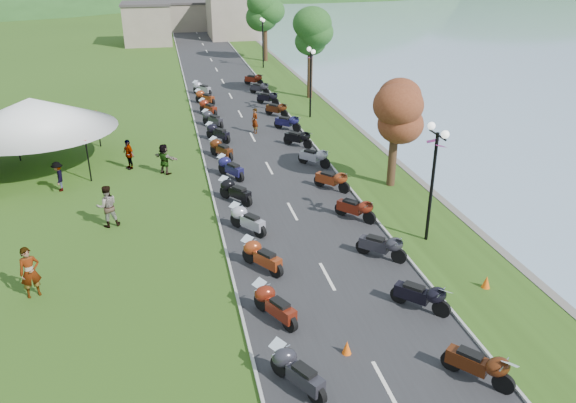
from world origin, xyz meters
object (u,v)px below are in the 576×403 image
pedestrian_a (35,295)px  pedestrian_b (110,226)px  pedestrian_c (61,191)px  vendor_tent_main (36,133)px

pedestrian_a → pedestrian_b: pedestrian_b is taller
pedestrian_b → pedestrian_c: pedestrian_b is taller
vendor_tent_main → pedestrian_c: (1.60, -4.09, -2.00)m
vendor_tent_main → pedestrian_c: bearing=-68.6°
vendor_tent_main → pedestrian_b: 10.10m
pedestrian_a → pedestrian_c: bearing=70.6°
pedestrian_c → vendor_tent_main: bearing=-166.9°
pedestrian_b → pedestrian_c: (-2.77, 4.80, 0.00)m
vendor_tent_main → pedestrian_a: size_ratio=3.12×
pedestrian_b → vendor_tent_main: bearing=-76.9°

